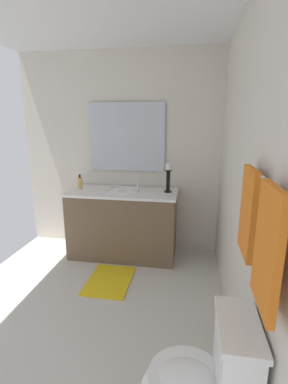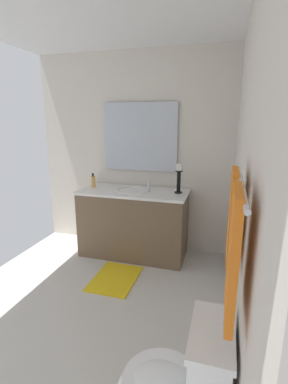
# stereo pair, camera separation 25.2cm
# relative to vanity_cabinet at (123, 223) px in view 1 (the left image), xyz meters

# --- Properties ---
(floor) EXTENTS (2.98, 2.53, 0.02)m
(floor) POSITION_rel_vanity_cabinet_xyz_m (1.16, -0.10, -0.42)
(floor) COLOR beige
(floor) RESTS_ON ground
(wall_back) EXTENTS (2.98, 0.04, 2.45)m
(wall_back) POSITION_rel_vanity_cabinet_xyz_m (1.16, 1.16, 0.81)
(wall_back) COLOR silver
(wall_back) RESTS_ON ground
(wall_left) EXTENTS (0.04, 2.53, 2.45)m
(wall_left) POSITION_rel_vanity_cabinet_xyz_m (-0.33, -0.10, 0.81)
(wall_left) COLOR silver
(wall_left) RESTS_ON ground
(vanity_cabinet) EXTENTS (0.58, 1.31, 0.82)m
(vanity_cabinet) POSITION_rel_vanity_cabinet_xyz_m (0.00, 0.00, 0.00)
(vanity_cabinet) COLOR brown
(vanity_cabinet) RESTS_ON ground
(sink_basin) EXTENTS (0.40, 0.40, 0.24)m
(sink_basin) POSITION_rel_vanity_cabinet_xyz_m (-0.00, 0.00, 0.37)
(sink_basin) COLOR white
(sink_basin) RESTS_ON vanity_cabinet
(mirror) EXTENTS (0.02, 0.94, 0.83)m
(mirror) POSITION_rel_vanity_cabinet_xyz_m (-0.28, 0.00, 1.02)
(mirror) COLOR silver
(candle_holder_tall) EXTENTS (0.09, 0.09, 0.34)m
(candle_holder_tall) POSITION_rel_vanity_cabinet_xyz_m (-0.05, 0.54, 0.59)
(candle_holder_tall) COLOR black
(candle_holder_tall) RESTS_ON vanity_cabinet
(soap_bottle) EXTENTS (0.06, 0.06, 0.18)m
(soap_bottle) POSITION_rel_vanity_cabinet_xyz_m (-0.02, -0.54, 0.48)
(soap_bottle) COLOR #E5B259
(soap_bottle) RESTS_ON vanity_cabinet
(towel_bar) EXTENTS (0.78, 0.02, 0.02)m
(towel_bar) POSITION_rel_vanity_cabinet_xyz_m (1.91, 1.10, 0.97)
(towel_bar) COLOR silver
(towel_near_vanity) EXTENTS (0.27, 0.03, 0.45)m
(towel_near_vanity) POSITION_rel_vanity_cabinet_xyz_m (1.71, 1.09, 0.77)
(towel_near_vanity) COLOR orange
(towel_near_vanity) RESTS_ON towel_bar
(towel_center) EXTENTS (0.28, 0.03, 0.48)m
(towel_center) POSITION_rel_vanity_cabinet_xyz_m (2.10, 1.09, 0.75)
(towel_center) COLOR orange
(towel_center) RESTS_ON towel_bar
(bath_mat) EXTENTS (0.60, 0.44, 0.02)m
(bath_mat) POSITION_rel_vanity_cabinet_xyz_m (0.62, 0.00, -0.40)
(bath_mat) COLOR yellow
(bath_mat) RESTS_ON ground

